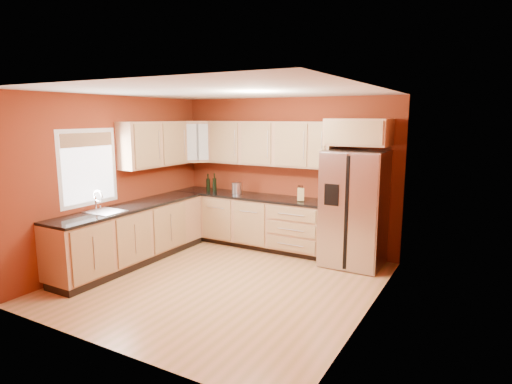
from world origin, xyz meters
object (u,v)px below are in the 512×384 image
at_px(soap_dispenser, 321,197).
at_px(canister_left, 235,188).
at_px(knife_block, 301,195).
at_px(refrigerator, 354,209).
at_px(wine_bottle_a, 208,183).

bearing_deg(soap_dispenser, canister_left, 178.51).
height_order(canister_left, knife_block, knife_block).
bearing_deg(canister_left, refrigerator, -1.31).
height_order(wine_bottle_a, knife_block, wine_bottle_a).
xyz_separation_m(refrigerator, wine_bottle_a, (-2.75, 0.02, 0.19)).
bearing_deg(canister_left, wine_bottle_a, -177.41).
xyz_separation_m(canister_left, wine_bottle_a, (-0.57, -0.03, 0.07)).
distance_m(canister_left, wine_bottle_a, 0.58).
relative_size(refrigerator, soap_dispenser, 8.55).
bearing_deg(wine_bottle_a, knife_block, -0.61).
height_order(refrigerator, knife_block, refrigerator).
bearing_deg(refrigerator, soap_dispenser, 179.20).
xyz_separation_m(wine_bottle_a, soap_dispenser, (2.20, -0.02, -0.06)).
bearing_deg(knife_block, refrigerator, -23.52).
relative_size(canister_left, knife_block, 0.91).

